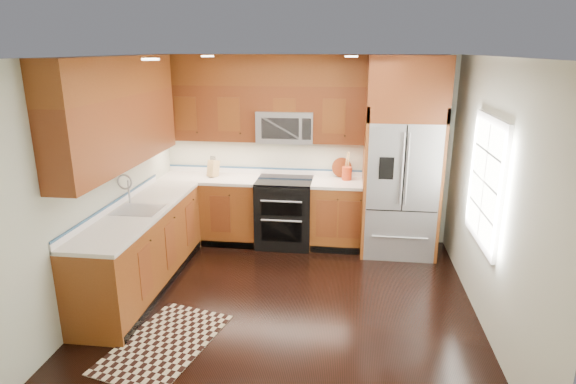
# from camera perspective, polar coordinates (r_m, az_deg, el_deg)

# --- Properties ---
(ground) EXTENTS (4.00, 4.00, 0.00)m
(ground) POSITION_cam_1_polar(r_m,az_deg,el_deg) (5.39, -0.15, -13.11)
(ground) COLOR black
(ground) RESTS_ON ground
(wall_back) EXTENTS (4.00, 0.02, 2.60)m
(wall_back) POSITION_cam_1_polar(r_m,az_deg,el_deg) (6.80, 2.06, 5.00)
(wall_back) COLOR #B8C0AC
(wall_back) RESTS_ON ground
(wall_left) EXTENTS (0.02, 4.00, 2.60)m
(wall_left) POSITION_cam_1_polar(r_m,az_deg,el_deg) (5.49, -21.32, 1.01)
(wall_left) COLOR #B8C0AC
(wall_left) RESTS_ON ground
(wall_right) EXTENTS (0.02, 4.00, 2.60)m
(wall_right) POSITION_cam_1_polar(r_m,az_deg,el_deg) (5.03, 23.07, -0.57)
(wall_right) COLOR #B8C0AC
(wall_right) RESTS_ON ground
(window) EXTENTS (0.04, 1.10, 1.30)m
(window) POSITION_cam_1_polar(r_m,az_deg,el_deg) (5.18, 22.39, 1.15)
(window) COLOR white
(window) RESTS_ON ground
(base_cabinets) EXTENTS (2.85, 3.00, 0.90)m
(base_cabinets) POSITION_cam_1_polar(r_m,az_deg,el_deg) (6.24, -10.36, -4.50)
(base_cabinets) COLOR brown
(base_cabinets) RESTS_ON ground
(countertop) EXTENTS (2.86, 3.01, 0.04)m
(countertop) POSITION_cam_1_polar(r_m,az_deg,el_deg) (6.15, -9.01, -0.11)
(countertop) COLOR white
(countertop) RESTS_ON base_cabinets
(upper_cabinets) EXTENTS (2.85, 3.00, 1.15)m
(upper_cabinets) POSITION_cam_1_polar(r_m,az_deg,el_deg) (6.02, -9.87, 10.24)
(upper_cabinets) COLOR brown
(upper_cabinets) RESTS_ON ground
(range) EXTENTS (0.76, 0.67, 0.95)m
(range) POSITION_cam_1_polar(r_m,az_deg,el_deg) (6.73, -0.40, -2.45)
(range) COLOR black
(range) RESTS_ON ground
(microwave) EXTENTS (0.76, 0.40, 0.42)m
(microwave) POSITION_cam_1_polar(r_m,az_deg,el_deg) (6.57, -0.27, 7.79)
(microwave) COLOR #B2B2B7
(microwave) RESTS_ON ground
(refrigerator) EXTENTS (0.98, 0.75, 2.60)m
(refrigerator) POSITION_cam_1_polar(r_m,az_deg,el_deg) (6.45, 13.34, 3.94)
(refrigerator) COLOR #B2B2B7
(refrigerator) RESTS_ON ground
(sink_faucet) EXTENTS (0.54, 0.44, 0.37)m
(sink_faucet) POSITION_cam_1_polar(r_m,az_deg,el_deg) (5.65, -17.56, -1.44)
(sink_faucet) COLOR #B2B2B7
(sink_faucet) RESTS_ON countertop
(rug) EXTENTS (1.05, 1.44, 0.01)m
(rug) POSITION_cam_1_polar(r_m,az_deg,el_deg) (4.90, -14.38, -16.94)
(rug) COLOR black
(rug) RESTS_ON ground
(knife_block) EXTENTS (0.15, 0.18, 0.29)m
(knife_block) POSITION_cam_1_polar(r_m,az_deg,el_deg) (6.84, -8.85, 2.82)
(knife_block) COLOR tan
(knife_block) RESTS_ON countertop
(utensil_crock) EXTENTS (0.14, 0.14, 0.38)m
(utensil_crock) POSITION_cam_1_polar(r_m,az_deg,el_deg) (6.63, 7.00, 2.55)
(utensil_crock) COLOR #B43716
(utensil_crock) RESTS_ON countertop
(cutting_board) EXTENTS (0.35, 0.35, 0.02)m
(cutting_board) POSITION_cam_1_polar(r_m,az_deg,el_deg) (6.80, 6.35, 1.86)
(cutting_board) COLOR brown
(cutting_board) RESTS_ON countertop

